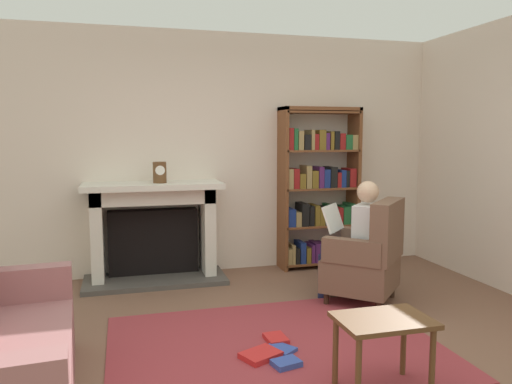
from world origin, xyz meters
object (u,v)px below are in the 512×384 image
at_px(fireplace, 154,228).
at_px(side_table, 383,330).
at_px(seated_reader, 356,236).
at_px(mantel_clock, 160,172).
at_px(armchair_reading, 368,258).
at_px(bookshelf, 319,190).

bearing_deg(fireplace, side_table, -67.21).
bearing_deg(seated_reader, fireplace, -80.33).
relative_size(mantel_clock, armchair_reading, 0.23).
xyz_separation_m(bookshelf, seated_reader, (-0.13, -1.23, -0.29)).
bearing_deg(side_table, seated_reader, 68.96).
bearing_deg(bookshelf, fireplace, -178.99).
relative_size(fireplace, mantel_clock, 6.72).
height_order(fireplace, bookshelf, bookshelf).
xyz_separation_m(fireplace, bookshelf, (1.92, 0.03, 0.35)).
distance_m(bookshelf, armchair_reading, 1.40).
height_order(mantel_clock, bookshelf, bookshelf).
distance_m(armchair_reading, side_table, 1.66).
distance_m(mantel_clock, bookshelf, 1.87).
distance_m(bookshelf, seated_reader, 1.27).
relative_size(mantel_clock, seated_reader, 0.19).
bearing_deg(fireplace, seated_reader, -33.89).
distance_m(seated_reader, side_table, 1.72).
bearing_deg(mantel_clock, armchair_reading, -33.22).
xyz_separation_m(mantel_clock, bookshelf, (1.85, 0.14, -0.25)).
relative_size(fireplace, bookshelf, 0.79).
bearing_deg(seated_reader, armchair_reading, 90.00).
relative_size(armchair_reading, side_table, 1.73).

